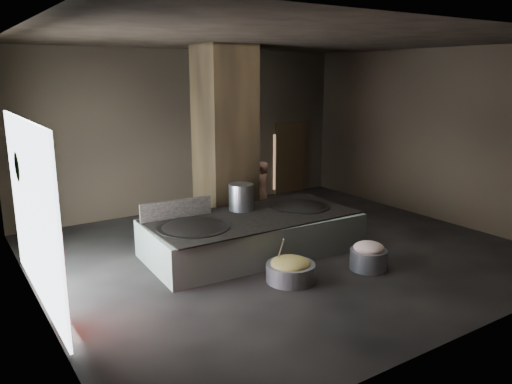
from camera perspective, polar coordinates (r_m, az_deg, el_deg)
floor at (r=11.20m, az=2.82°, el=-6.95°), size 10.00×9.00×0.10m
ceiling at (r=10.53m, az=3.12°, el=17.23°), size 10.00×9.00×0.10m
back_wall at (r=14.52m, az=-7.76°, el=6.97°), size 10.00×0.10×4.50m
front_wall at (r=7.51m, az=23.86°, el=0.01°), size 10.00×0.10×4.50m
left_wall at (r=8.70m, az=-25.01°, el=1.59°), size 0.10×9.00×4.50m
right_wall at (r=14.18m, az=19.79°, el=6.16°), size 0.10×9.00×4.50m
pillar at (r=12.05m, az=-3.56°, el=5.77°), size 1.20×1.20×4.50m
hearth_platform at (r=10.97m, az=-0.40°, el=-4.89°), size 4.69×2.41×0.80m
platform_cap at (r=10.85m, az=-0.40°, el=-2.81°), size 4.50×2.16×0.03m
wok_left at (r=10.15m, az=-7.17°, el=-4.45°), size 1.45×1.45×0.40m
wok_left_rim at (r=10.13m, az=-7.18°, el=-4.08°), size 1.48×1.48×0.05m
wok_right at (r=11.66m, az=5.05°, el=-2.03°), size 1.35×1.35×0.38m
wok_right_rim at (r=11.64m, az=5.06°, el=-1.70°), size 1.38×1.38×0.05m
stock_pot at (r=11.24m, az=-1.71°, el=-0.57°), size 0.56×0.56×0.60m
splash_guard at (r=10.77m, az=-9.09°, el=-1.92°), size 1.60×0.14×0.40m
cook at (r=13.08m, az=0.59°, el=-0.01°), size 0.70×0.61×1.62m
veg_basin at (r=9.59m, az=3.97°, el=-9.14°), size 1.11×1.11×0.34m
veg_fill at (r=9.52m, az=3.99°, el=-8.15°), size 0.77×0.77×0.24m
ladle at (r=9.48m, az=2.73°, el=-6.94°), size 0.11×0.37×0.66m
meat_basin at (r=10.36m, az=12.71°, el=-7.51°), size 0.75×0.75×0.40m
meat_fill at (r=10.28m, az=12.78°, el=-6.22°), size 0.61×0.61×0.23m
doorway_near at (r=15.15m, az=-3.36°, el=2.94°), size 1.18×0.08×2.38m
doorway_near_glow at (r=15.05m, az=-4.19°, el=2.66°), size 0.90×0.04×2.13m
doorway_far at (r=16.45m, az=3.92°, el=3.76°), size 1.18×0.08×2.38m
doorway_far_glow at (r=16.32m, az=3.11°, el=3.51°), size 0.76×0.04×1.81m
left_opening at (r=9.05m, az=-24.18°, el=-2.15°), size 0.04×4.20×3.10m
pavilion_sliver at (r=8.07m, az=-21.62°, el=-9.35°), size 0.05×0.90×1.70m
tree_silhouette at (r=10.01m, az=-24.99°, el=2.69°), size 0.28×1.10×1.10m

